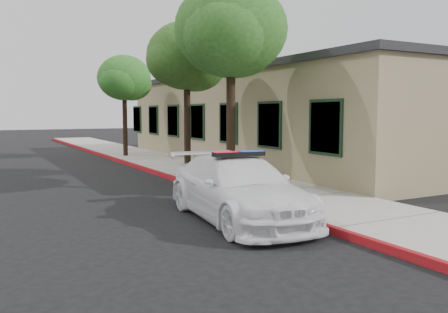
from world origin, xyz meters
TOP-DOWN VIEW (x-y plane):
  - ground at (0.00, 0.00)m, footprint 120.00×120.00m
  - sidewalk at (1.60, 3.00)m, footprint 3.20×60.00m
  - red_curb at (0.06, 3.00)m, footprint 0.14×60.00m
  - clapboard_building at (6.69, 9.00)m, footprint 7.30×20.89m
  - police_car at (-0.95, -0.97)m, footprint 2.43×5.06m
  - fire_hydrant at (0.35, 1.56)m, footprint 0.50×0.43m
  - street_tree_near at (0.71, 2.35)m, footprint 3.34×3.35m
  - street_tree_mid at (0.78, 5.72)m, footprint 3.08×2.87m
  - street_tree_far at (0.95, 14.01)m, footprint 2.86×2.75m

SIDE VIEW (x-z plane):
  - ground at x=0.00m, z-range 0.00..0.00m
  - sidewalk at x=1.60m, z-range 0.00..0.15m
  - red_curb at x=0.06m, z-range 0.00..0.16m
  - fire_hydrant at x=0.35m, z-range 0.15..1.01m
  - police_car at x=-0.95m, z-range -0.06..1.48m
  - clapboard_building at x=6.69m, z-range 0.01..4.25m
  - street_tree_far at x=0.95m, z-range 1.45..6.62m
  - street_tree_mid at x=0.78m, z-range 1.54..7.01m
  - street_tree_near at x=0.71m, z-range 1.64..7.72m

